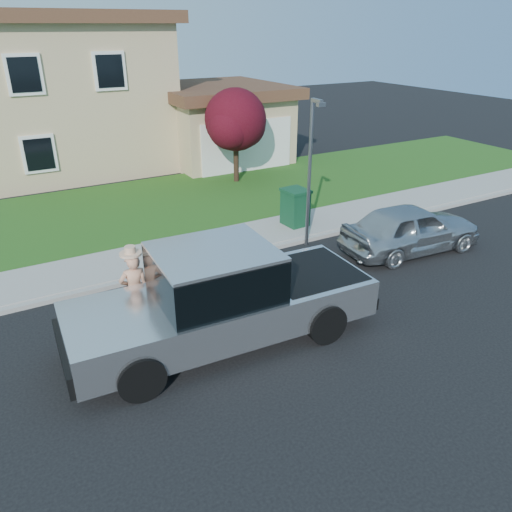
{
  "coord_description": "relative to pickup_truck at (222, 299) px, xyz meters",
  "views": [
    {
      "loc": [
        -4.45,
        -9.05,
        6.31
      ],
      "look_at": [
        0.99,
        0.49,
        1.2
      ],
      "focal_mm": 35.0,
      "sensor_mm": 36.0,
      "label": 1
    }
  ],
  "objects": [
    {
      "name": "ground",
      "position": [
        0.53,
        0.71,
        -1.02
      ],
      "size": [
        80.0,
        80.0,
        0.0
      ],
      "primitive_type": "plane",
      "color": "black",
      "rests_on": "ground"
    },
    {
      "name": "curb",
      "position": [
        1.53,
        3.61,
        -0.96
      ],
      "size": [
        40.0,
        0.2,
        0.12
      ],
      "primitive_type": "cube",
      "color": "gray",
      "rests_on": "ground"
    },
    {
      "name": "sidewalk",
      "position": [
        1.53,
        4.71,
        -0.95
      ],
      "size": [
        40.0,
        2.0,
        0.15
      ],
      "primitive_type": "cube",
      "color": "gray",
      "rests_on": "ground"
    },
    {
      "name": "lawn",
      "position": [
        1.53,
        9.21,
        -0.97
      ],
      "size": [
        40.0,
        7.0,
        0.1
      ],
      "primitive_type": "cube",
      "color": "#1A4C15",
      "rests_on": "ground"
    },
    {
      "name": "house",
      "position": [
        1.85,
        17.09,
        2.14
      ],
      "size": [
        14.0,
        11.3,
        6.85
      ],
      "color": "tan",
      "rests_on": "ground"
    },
    {
      "name": "pickup_truck",
      "position": [
        0.0,
        0.0,
        0.0
      ],
      "size": [
        6.79,
        2.75,
        2.2
      ],
      "rotation": [
        0.0,
        0.0,
        -0.05
      ],
      "color": "black",
      "rests_on": "ground"
    },
    {
      "name": "woman",
      "position": [
        -1.43,
        1.51,
        -0.09
      ],
      "size": [
        0.69,
        0.48,
        1.98
      ],
      "rotation": [
        0.0,
        0.0,
        3.06
      ],
      "color": "tan",
      "rests_on": "ground"
    },
    {
      "name": "sedan",
      "position": [
        7.03,
        1.44,
        -0.28
      ],
      "size": [
        4.51,
        2.12,
        1.49
      ],
      "primitive_type": "imported",
      "rotation": [
        0.0,
        0.0,
        1.49
      ],
      "color": "#B4B7BB",
      "rests_on": "ground"
    },
    {
      "name": "ornamental_tree",
      "position": [
        5.84,
        10.44,
        1.57
      ],
      "size": [
        2.85,
        2.57,
        3.91
      ],
      "color": "black",
      "rests_on": "lawn"
    },
    {
      "name": "trash_bin",
      "position": [
        5.04,
        4.72,
        -0.25
      ],
      "size": [
        0.8,
        0.91,
        1.23
      ],
      "rotation": [
        0.0,
        0.0,
        0.05
      ],
      "color": "#113E23",
      "rests_on": "sidewalk"
    },
    {
      "name": "street_lamp",
      "position": [
        4.59,
        3.34,
        1.52
      ],
      "size": [
        0.23,
        0.58,
        4.46
      ],
      "rotation": [
        0.0,
        0.0,
        -0.08
      ],
      "color": "slate",
      "rests_on": "ground"
    }
  ]
}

